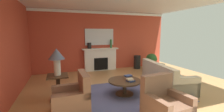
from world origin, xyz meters
The scene contains 20 objects.
ground_plane centered at (0.00, 0.00, 0.00)m, with size 8.46×8.46×0.00m, color tan.
wall_fireplace centered at (0.00, 3.17, 1.47)m, with size 7.11×0.12×2.94m, color #B7422D.
wall_window centered at (-3.31, 0.30, 1.47)m, with size 0.12×6.81×2.94m, color #B7422D.
crown_moulding centered at (0.00, 3.09, 2.86)m, with size 7.11×0.08×0.12m, color white.
area_rug centered at (-0.20, -0.22, 0.01)m, with size 3.48×2.30×0.01m, color #4C517A.
fireplace centered at (-0.11, 2.96, 0.53)m, with size 1.80×0.35×1.12m.
mantel_mirror centered at (-0.11, 3.08, 1.68)m, with size 1.45×0.04×0.80m, color silver.
sofa centered at (1.40, -0.09, 0.30)m, with size 1.17×2.20×0.85m.
armchair_near_window centered at (-1.79, -0.82, 0.31)m, with size 0.82×0.82×0.95m.
armchair_facing_fireplace centered at (0.06, -1.77, 0.31)m, with size 0.89×0.89×0.95m.
coffee_table centered at (-0.20, -0.22, 0.34)m, with size 1.00×1.00×0.45m.
side_table centered at (-2.10, 0.11, 0.40)m, with size 0.56×0.56×0.70m.
table_lamp centered at (-2.10, 0.11, 1.22)m, with size 0.44×0.44×0.75m.
vase_mantel_right centered at (0.44, 2.91, 1.34)m, with size 0.11×0.11×0.43m, color #33703D.
vase_tall_corner centered at (1.81, 2.66, 0.35)m, with size 0.35×0.35×0.70m, color black.
vase_mantel_left centered at (-0.66, 2.91, 1.27)m, with size 0.19×0.19×0.29m, color black.
book_red_cover centered at (-0.08, -0.39, 0.47)m, with size 0.20×0.20×0.04m, color navy.
book_art_folio centered at (-0.10, -0.38, 0.51)m, with size 0.19×0.16×0.04m, color tan.
book_small_novel centered at (-0.05, -0.15, 0.55)m, with size 0.24×0.15×0.04m, color navy.
potted_plant centered at (2.41, 2.25, 0.49)m, with size 0.56×0.56×0.83m.
Camera 1 is at (-2.00, -4.20, 1.86)m, focal length 23.91 mm.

